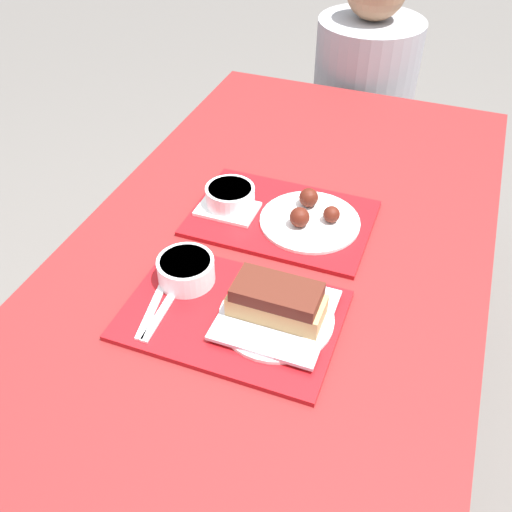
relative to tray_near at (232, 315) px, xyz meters
name	(u,v)px	position (x,y,z in m)	size (l,w,h in m)	color
ground_plane	(264,451)	(0.01, 0.17, -0.78)	(12.00, 12.00, 0.00)	#605B56
picnic_table	(266,294)	(0.01, 0.17, -0.09)	(0.93, 1.85, 0.77)	maroon
picnic_bench_far	(361,163)	(0.01, 1.31, -0.41)	(0.88, 0.28, 0.43)	maroon
tray_near	(232,315)	(0.00, 0.00, 0.00)	(0.42, 0.29, 0.01)	#B21419
tray_far	(282,218)	(-0.01, 0.33, 0.00)	(0.42, 0.29, 0.01)	#B21419
bowl_coleslaw_near	(186,269)	(-0.13, 0.06, 0.04)	(0.12, 0.12, 0.05)	white
brisket_sandwich_plate	(277,307)	(0.09, 0.02, 0.04)	(0.23, 0.23, 0.09)	white
plastic_fork_near	(153,307)	(-0.15, -0.04, 0.01)	(0.05, 0.17, 0.00)	white
plastic_knife_near	(163,310)	(-0.13, -0.04, 0.01)	(0.02, 0.17, 0.00)	white
condiment_packet	(253,293)	(0.02, 0.07, 0.01)	(0.04, 0.03, 0.01)	teal
bowl_coleslaw_far	(230,196)	(-0.14, 0.33, 0.04)	(0.12, 0.12, 0.05)	white
wings_plate_far	(310,217)	(0.06, 0.34, 0.02)	(0.24, 0.24, 0.05)	white
napkin_far	(228,209)	(-0.14, 0.31, 0.01)	(0.14, 0.10, 0.01)	white
person_seated_across	(365,79)	(-0.02, 1.31, -0.06)	(0.37, 0.37, 0.71)	#9E9EA3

